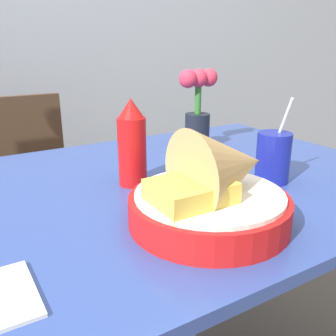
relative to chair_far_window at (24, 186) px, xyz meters
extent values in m
cube|color=#334C9E|center=(0.18, -0.80, 0.23)|extent=(1.26, 0.85, 0.02)
cylinder|color=#4C4C51|center=(0.74, -0.43, -0.15)|extent=(0.05, 0.05, 0.73)
cylinder|color=#473323|center=(0.18, -0.28, -0.30)|extent=(0.03, 0.03, 0.42)
cylinder|color=#473323|center=(0.18, 0.08, -0.30)|extent=(0.03, 0.03, 0.42)
cube|color=#473323|center=(0.00, -0.10, -0.08)|extent=(0.40, 0.40, 0.02)
cube|color=#473323|center=(0.00, 0.09, 0.14)|extent=(0.40, 0.03, 0.43)
cylinder|color=red|center=(0.16, -1.03, 0.27)|extent=(0.30, 0.30, 0.05)
cylinder|color=white|center=(0.16, -1.03, 0.30)|extent=(0.27, 0.27, 0.01)
cone|color=tan|center=(0.19, -1.03, 0.34)|extent=(0.16, 0.16, 0.16)
cube|color=#E5C14C|center=(0.10, -1.05, 0.32)|extent=(0.13, 0.11, 0.04)
cylinder|color=red|center=(0.13, -0.78, 0.32)|extent=(0.07, 0.07, 0.16)
cone|color=red|center=(0.13, -0.78, 0.42)|extent=(0.06, 0.06, 0.04)
cylinder|color=#192399|center=(0.42, -0.93, 0.30)|extent=(0.08, 0.08, 0.12)
cylinder|color=black|center=(0.42, -0.93, 0.29)|extent=(0.07, 0.07, 0.10)
cylinder|color=white|center=(0.43, -0.93, 0.35)|extent=(0.01, 0.06, 0.18)
cylinder|color=black|center=(0.44, -0.59, 0.30)|extent=(0.08, 0.08, 0.11)
cylinder|color=#33722D|center=(0.44, -0.59, 0.40)|extent=(0.02, 0.02, 0.10)
sphere|color=#DB334C|center=(0.44, -0.59, 0.46)|extent=(0.05, 0.05, 0.05)
sphere|color=#DB334C|center=(0.41, -0.59, 0.46)|extent=(0.05, 0.05, 0.05)
sphere|color=#DB334C|center=(0.48, -0.59, 0.46)|extent=(0.05, 0.05, 0.05)
camera|label=1|loc=(-0.23, -1.53, 0.56)|focal=40.00mm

